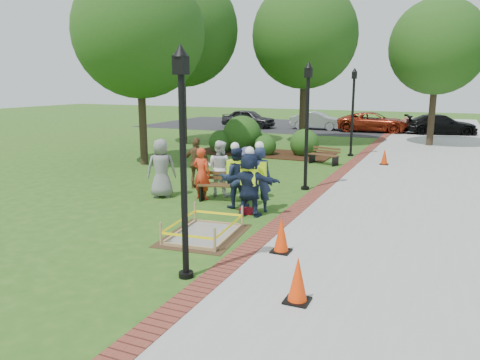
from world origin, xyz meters
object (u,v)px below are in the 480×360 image
at_px(bench_near, 224,192).
at_px(hivis_worker_c, 235,176).
at_px(hivis_worker_a, 249,182).
at_px(hivis_worker_b, 259,177).
at_px(lamp_near, 183,147).
at_px(cone_front, 298,281).
at_px(wet_concrete_pad, 204,226).

relative_size(bench_near, hivis_worker_c, 0.88).
xyz_separation_m(hivis_worker_a, hivis_worker_b, (0.07, 0.53, 0.04)).
relative_size(hivis_worker_b, hivis_worker_c, 1.04).
relative_size(lamp_near, hivis_worker_a, 2.22).
bearing_deg(cone_front, bench_near, 125.94).
xyz_separation_m(lamp_near, hivis_worker_b, (-0.43, 4.80, -1.49)).
height_order(lamp_near, hivis_worker_c, lamp_near).
xyz_separation_m(bench_near, cone_front, (4.09, -5.64, 0.11)).
bearing_deg(hivis_worker_b, cone_front, -61.77).
bearing_deg(wet_concrete_pad, cone_front, -38.34).
height_order(hivis_worker_b, hivis_worker_c, hivis_worker_b).
distance_m(bench_near, lamp_near, 6.20).
bearing_deg(cone_front, hivis_worker_a, 121.71).
relative_size(cone_front, lamp_near, 0.19).
distance_m(hivis_worker_a, hivis_worker_c, 0.97).
height_order(cone_front, hivis_worker_a, hivis_worker_a).
relative_size(wet_concrete_pad, cone_front, 3.01).
height_order(cone_front, hivis_worker_c, hivis_worker_c).
xyz_separation_m(lamp_near, hivis_worker_c, (-1.23, 4.91, -1.53)).
bearing_deg(lamp_near, cone_front, -3.99).
height_order(wet_concrete_pad, hivis_worker_c, hivis_worker_c).
bearing_deg(bench_near, wet_concrete_pad, -72.39).
height_order(cone_front, lamp_near, lamp_near).
xyz_separation_m(bench_near, hivis_worker_c, (0.63, -0.57, 0.67)).
height_order(hivis_worker_a, hivis_worker_c, hivis_worker_c).
height_order(wet_concrete_pad, bench_near, bench_near).
height_order(wet_concrete_pad, cone_front, cone_front).
distance_m(hivis_worker_b, hivis_worker_c, 0.81).
height_order(lamp_near, hivis_worker_b, lamp_near).
relative_size(wet_concrete_pad, bench_near, 1.45).
bearing_deg(hivis_worker_b, lamp_near, -84.91).
bearing_deg(bench_near, lamp_near, -71.30).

